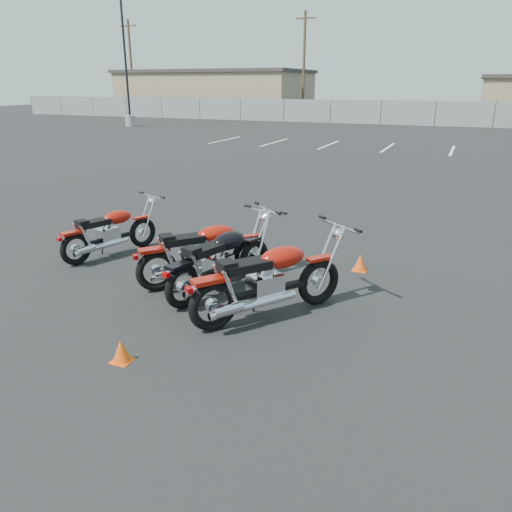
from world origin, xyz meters
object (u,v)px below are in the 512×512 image
at_px(motorcycle_front_red, 110,232).
at_px(motorcycle_rear_red, 269,280).
at_px(motorcycle_third_red, 205,252).
at_px(motorcycle_second_black, 221,260).

bearing_deg(motorcycle_front_red, motorcycle_rear_red, -18.97).
distance_m(motorcycle_third_red, motorcycle_rear_red, 1.57).
height_order(motorcycle_front_red, motorcycle_third_red, motorcycle_third_red).
bearing_deg(motorcycle_third_red, motorcycle_rear_red, -28.45).
bearing_deg(motorcycle_third_red, motorcycle_front_red, 167.52).
xyz_separation_m(motorcycle_front_red, motorcycle_rear_red, (3.61, -1.24, 0.08)).
bearing_deg(motorcycle_front_red, motorcycle_third_red, -12.48).
xyz_separation_m(motorcycle_third_red, motorcycle_rear_red, (1.38, -0.75, 0.02)).
bearing_deg(motorcycle_second_black, motorcycle_third_red, 150.62).
height_order(motorcycle_second_black, motorcycle_third_red, motorcycle_third_red).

